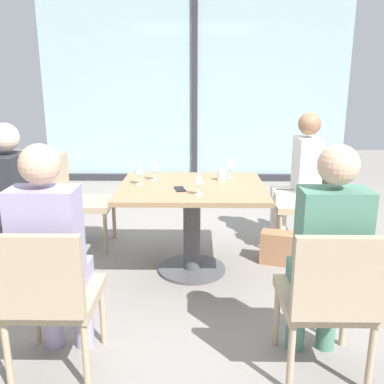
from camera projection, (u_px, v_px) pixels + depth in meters
name	position (u px, v px, depth m)	size (l,w,h in m)	color
ground_plane	(192.00, 270.00, 3.58)	(12.00, 12.00, 0.00)	gray
window_wall_backdrop	(195.00, 101.00, 6.34)	(4.50, 0.10, 2.70)	#9CB7BC
dining_table_main	(192.00, 208.00, 3.44)	(1.15, 0.95, 0.73)	#997551
chair_far_right	(310.00, 196.00, 3.94)	(0.50, 0.46, 0.87)	tan
chair_front_left	(48.00, 293.00, 2.19)	(0.46, 0.50, 0.87)	tan
chair_front_right	(330.00, 295.00, 2.17)	(0.46, 0.50, 0.87)	tan
chair_side_end	(8.00, 228.00, 3.13)	(0.50, 0.46, 0.87)	tan
chair_far_left	(76.00, 196.00, 3.97)	(0.50, 0.46, 0.87)	tan
person_far_right	(299.00, 175.00, 3.89)	(0.39, 0.34, 1.26)	silver
person_front_left	(52.00, 248.00, 2.24)	(0.34, 0.39, 1.26)	#9E93B7
person_front_right	(327.00, 249.00, 2.22)	(0.34, 0.39, 1.26)	#4C7F6B
person_side_end	(20.00, 201.00, 3.08)	(0.39, 0.34, 1.26)	#28282D
wine_glass_0	(139.00, 168.00, 3.39)	(0.07, 0.07, 0.18)	silver
wine_glass_1	(199.00, 178.00, 3.08)	(0.07, 0.07, 0.18)	silver
wine_glass_2	(154.00, 165.00, 3.53)	(0.07, 0.07, 0.18)	silver
wine_glass_3	(230.00, 163.00, 3.61)	(0.07, 0.07, 0.18)	silver
coffee_cup	(222.00, 175.00, 3.54)	(0.08, 0.08, 0.09)	white
cell_phone_on_table	(180.00, 189.00, 3.27)	(0.07, 0.14, 0.01)	black
handbag_0	(278.00, 248.00, 3.68)	(0.30, 0.16, 0.28)	#A3704C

